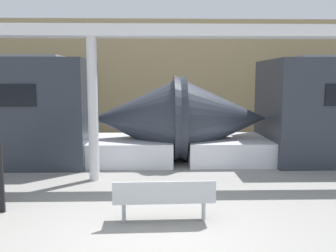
% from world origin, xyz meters
% --- Properties ---
extents(ground_plane, '(60.00, 60.00, 0.00)m').
position_xyz_m(ground_plane, '(0.00, 0.00, 0.00)').
color(ground_plane, gray).
extents(station_wall, '(56.00, 0.20, 5.00)m').
position_xyz_m(station_wall, '(0.00, 10.19, 2.50)').
color(station_wall, tan).
rests_on(station_wall, ground_plane).
extents(bench_near, '(1.79, 0.49, 0.78)m').
position_xyz_m(bench_near, '(0.14, 0.54, 0.47)').
color(bench_near, '#ADB2B7').
rests_on(bench_near, ground_plane).
extents(support_column_near, '(0.25, 0.25, 3.52)m').
position_xyz_m(support_column_near, '(-1.56, 3.44, 1.76)').
color(support_column_near, silver).
rests_on(support_column_near, ground_plane).
extents(canopy_beam, '(28.00, 0.60, 0.28)m').
position_xyz_m(canopy_beam, '(-1.56, 3.44, 3.66)').
color(canopy_beam, silver).
rests_on(canopy_beam, support_column_near).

